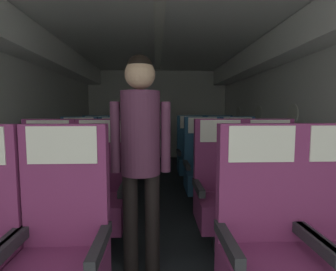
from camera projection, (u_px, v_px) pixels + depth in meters
ground at (160, 204)px, 3.43m from camera, size 3.81×7.23×0.02m
fuselage_shell at (159, 78)px, 3.55m from camera, size 3.69×6.88×2.31m
seat_a_left_aisle at (60, 254)px, 1.33m from camera, size 0.49×0.48×1.14m
seat_a_right_window at (265, 249)px, 1.37m from camera, size 0.49×0.48×1.14m
seat_b_left_window at (47, 196)px, 2.24m from camera, size 0.49×0.48×1.14m
seat_b_left_aisle at (99, 195)px, 2.27m from camera, size 0.49×0.48×1.14m
seat_b_right_aisle at (272, 193)px, 2.32m from camera, size 0.49×0.48×1.14m
seat_b_right_window at (222, 194)px, 2.30m from camera, size 0.49×0.48×1.14m
seat_c_left_window at (78, 170)px, 3.19m from camera, size 0.49×0.48×1.14m
seat_c_left_aisle at (117, 170)px, 3.20m from camera, size 0.49×0.48×1.14m
seat_c_right_aisle at (239, 169)px, 3.27m from camera, size 0.49×0.48×1.14m
seat_c_right_window at (203, 170)px, 3.24m from camera, size 0.49×0.48×1.14m
seat_d_left_window at (96, 157)px, 4.14m from camera, size 0.49×0.48×1.14m
seat_d_left_aisle at (125, 157)px, 4.14m from camera, size 0.49×0.48×1.14m
seat_d_right_aisle at (220, 156)px, 4.22m from camera, size 0.49×0.48×1.14m
seat_d_right_window at (192, 156)px, 4.19m from camera, size 0.49×0.48×1.14m
flight_attendant at (141, 142)px, 1.86m from camera, size 0.43×0.28×1.61m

